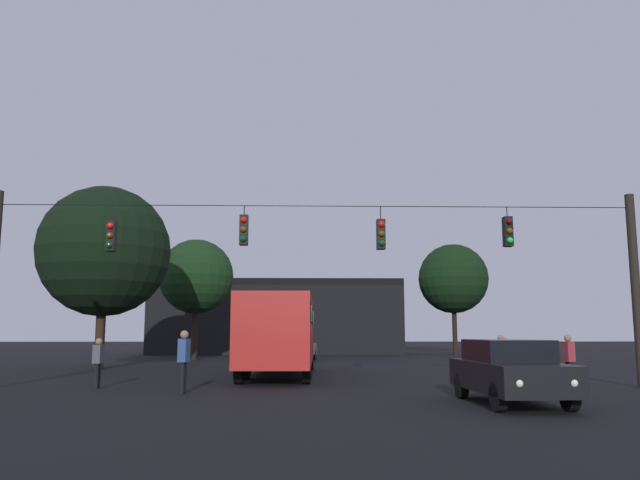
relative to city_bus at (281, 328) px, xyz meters
The scene contains 14 objects.
ground_plane 3.93m from the city_bus, 66.90° to the left, with size 168.00×168.00×0.00m, color black.
overhead_signal_span 6.27m from the city_bus, 77.56° to the right, with size 20.31×0.44×6.09m.
city_bus is the anchor object (origin of this frame).
car_near_right 11.81m from the city_bus, 60.21° to the right, with size 1.93×4.38×1.52m.
car_far_left 12.97m from the city_bus, 87.24° to the left, with size 2.22×4.47×1.52m.
pedestrian_crossing_left 10.93m from the city_bus, 33.98° to the right, with size 0.29×0.39×1.62m.
pedestrian_crossing_center 7.80m from the city_bus, 108.51° to the right, with size 0.31×0.40×1.75m.
pedestrian_crossing_right 8.50m from the city_bus, 17.69° to the right, with size 0.31×0.40×1.60m.
pedestrian_near_bus 8.71m from the city_bus, 23.61° to the right, with size 0.29×0.39×1.51m.
pedestrian_trailing 7.89m from the city_bus, 133.53° to the right, with size 0.27×0.38×1.52m.
corner_building 26.39m from the city_bus, 92.57° to the left, with size 19.34×8.95×5.71m.
tree_left_silhouette 15.86m from the city_bus, 112.20° to the left, with size 4.68×4.68×7.51m.
tree_behind_building 10.56m from the city_bus, 151.05° to the left, with size 6.25×6.25×8.67m.
tree_right_far 26.36m from the city_bus, 61.41° to the left, with size 5.34×5.34×8.45m.
Camera 1 is at (-0.46, -4.17, 1.71)m, focal length 35.46 mm.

